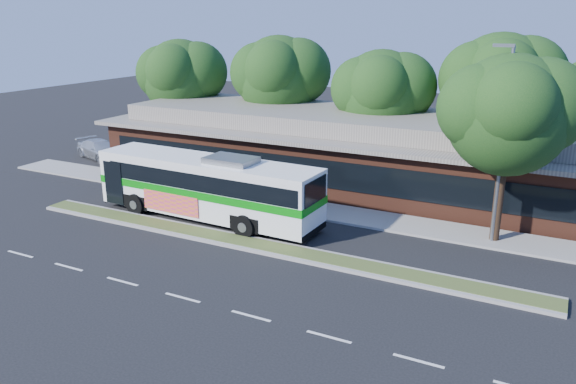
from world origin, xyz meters
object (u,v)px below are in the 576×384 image
(transit_bus, at_px, (208,183))
(sedan, at_px, (100,149))
(sidewalk_tree, at_px, (518,113))
(lamp_post, at_px, (502,141))

(transit_bus, xyz_separation_m, sedan, (-14.89, 7.28, -1.26))
(transit_bus, xyz_separation_m, sidewalk_tree, (14.18, 3.64, 4.18))
(lamp_post, distance_m, transit_bus, 14.37)
(sidewalk_tree, bearing_deg, transit_bus, -165.62)
(transit_bus, distance_m, sidewalk_tree, 15.22)
(lamp_post, height_order, transit_bus, lamp_post)
(lamp_post, xyz_separation_m, sedan, (-28.56, 3.98, -4.21))
(transit_bus, height_order, sidewalk_tree, sidewalk_tree)
(lamp_post, bearing_deg, sidewalk_tree, 32.94)
(transit_bus, relative_size, sedan, 2.64)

